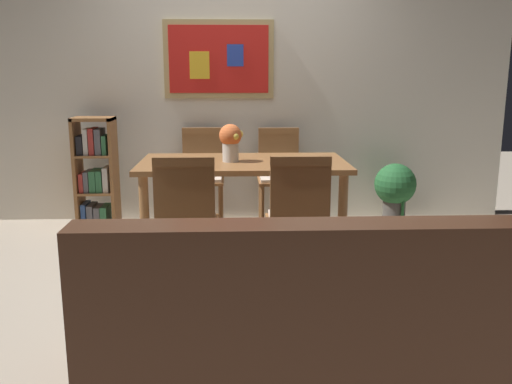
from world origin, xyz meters
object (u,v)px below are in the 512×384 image
object	(u,v)px
dining_table	(243,173)
leather_couch	(290,320)
tv_remote	(302,162)
flower_vase	(231,140)
potted_ivy	(395,189)
bookshelf	(96,175)
dining_chair_near_left	(186,212)
dining_chair_near_right	(298,210)
dining_chair_far_left	(202,169)
dining_chair_far_right	(279,169)

from	to	relation	value
dining_table	leather_couch	distance (m)	1.97
dining_table	tv_remote	bearing A→B (deg)	-18.88
tv_remote	flower_vase	bearing A→B (deg)	166.71
potted_ivy	bookshelf	bearing A→B (deg)	179.64
dining_chair_near_left	dining_chair_near_right	world-z (taller)	same
dining_table	flower_vase	size ratio (longest dim) A/B	5.52
dining_chair_near_right	leather_couch	bearing A→B (deg)	-98.29
dining_chair_far_left	potted_ivy	distance (m)	1.82
dining_chair_far_right	bookshelf	xyz separation A→B (m)	(-1.69, -0.05, -0.04)
dining_table	dining_chair_far_right	bearing A→B (deg)	66.21
dining_chair_near_left	dining_chair_far_left	xyz separation A→B (m)	(0.01, 1.63, 0.00)
dining_chair_far_right	tv_remote	bearing A→B (deg)	-84.43
dining_chair_near_left	leather_couch	size ratio (longest dim) A/B	0.51
dining_table	leather_couch	bearing A→B (deg)	-84.76
leather_couch	tv_remote	xyz separation A→B (m)	(0.26, 1.78, 0.44)
dining_chair_far_left	flower_vase	world-z (taller)	flower_vase
dining_table	dining_chair_far_left	bearing A→B (deg)	113.89
dining_chair_near_left	bookshelf	world-z (taller)	bookshelf
dining_chair_near_right	bookshelf	size ratio (longest dim) A/B	0.89
potted_ivy	leather_couch	bearing A→B (deg)	-115.37
leather_couch	dining_chair_far_right	bearing A→B (deg)	86.39
dining_chair_near_left	bookshelf	distance (m)	1.81
dining_table	tv_remote	distance (m)	0.48
potted_ivy	dining_chair_near_left	bearing A→B (deg)	-140.13
dining_chair_near_left	leather_couch	bearing A→B (deg)	-63.73
dining_chair_far_left	tv_remote	distance (m)	1.29
dining_chair_near_right	tv_remote	bearing A→B (deg)	81.32
flower_vase	dining_chair_near_right	bearing A→B (deg)	-60.20
dining_chair_far_right	flower_vase	distance (m)	1.00
leather_couch	potted_ivy	world-z (taller)	leather_couch
flower_vase	dining_chair_near_left	bearing A→B (deg)	-110.32
dining_table	flower_vase	xyz separation A→B (m)	(-0.10, -0.02, 0.26)
potted_ivy	flower_vase	xyz separation A→B (m)	(-1.53, -0.75, 0.56)
leather_couch	flower_vase	distance (m)	2.02
dining_chair_far_right	flower_vase	bearing A→B (deg)	-118.63
potted_ivy	dining_chair_far_right	bearing A→B (deg)	176.28
dining_chair_near_left	dining_chair_near_right	size ratio (longest dim) A/B	1.00
dining_chair_near_right	dining_chair_far_right	bearing A→B (deg)	89.79
dining_chair_far_left	potted_ivy	xyz separation A→B (m)	(1.80, -0.11, -0.19)
dining_chair_near_left	potted_ivy	bearing A→B (deg)	39.87
dining_chair_near_right	dining_chair_far_right	distance (m)	1.58
dining_chair_near_left	tv_remote	size ratio (longest dim) A/B	5.67
flower_vase	dining_chair_far_left	bearing A→B (deg)	107.63
dining_chair_far_left	dining_chair_far_right	distance (m)	0.72
dining_chair_far_right	bookshelf	bearing A→B (deg)	-178.19
leather_couch	flower_vase	bearing A→B (deg)	98.16
dining_table	leather_couch	size ratio (longest dim) A/B	0.90
dining_chair_far_left	bookshelf	world-z (taller)	bookshelf
dining_chair_far_right	leather_couch	distance (m)	2.74
dining_chair_near_right	dining_table	bearing A→B (deg)	113.45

